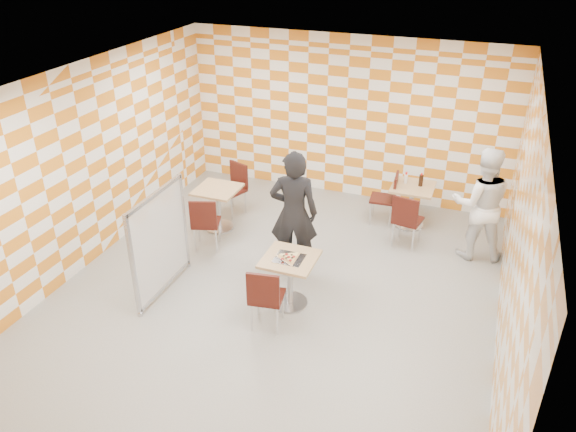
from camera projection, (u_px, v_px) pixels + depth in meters
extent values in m
plane|color=gray|center=(277.00, 291.00, 8.07)|extent=(7.00, 7.00, 0.00)
plane|color=white|center=(274.00, 85.00, 6.65)|extent=(7.00, 7.00, 0.00)
plane|color=white|center=(346.00, 118.00, 10.25)|extent=(6.00, 0.00, 6.00)
plane|color=white|center=(87.00, 166.00, 8.29)|extent=(0.00, 7.00, 7.00)
plane|color=white|center=(518.00, 239.00, 6.43)|extent=(0.00, 7.00, 7.00)
cube|color=tan|center=(290.00, 259.00, 7.48)|extent=(0.70, 0.70, 0.04)
cylinder|color=#A5A5AA|center=(290.00, 281.00, 7.65)|extent=(0.08, 0.08, 0.70)
cylinder|color=#A5A5AA|center=(290.00, 302.00, 7.82)|extent=(0.50, 0.50, 0.03)
cube|color=tan|center=(413.00, 187.00, 9.45)|extent=(0.70, 0.70, 0.04)
cylinder|color=#A5A5AA|center=(411.00, 206.00, 9.62)|extent=(0.08, 0.08, 0.70)
cylinder|color=#A5A5AA|center=(409.00, 224.00, 9.79)|extent=(0.50, 0.50, 0.03)
cube|color=tan|center=(217.00, 190.00, 9.37)|extent=(0.70, 0.70, 0.04)
cylinder|color=#A5A5AA|center=(218.00, 209.00, 9.54)|extent=(0.08, 0.08, 0.70)
cylinder|color=#A5A5AA|center=(220.00, 227.00, 9.71)|extent=(0.50, 0.50, 0.03)
cube|color=#39100B|center=(267.00, 297.00, 7.21)|extent=(0.48, 0.48, 0.04)
cube|color=#39100B|center=(263.00, 290.00, 6.92)|extent=(0.42, 0.10, 0.45)
cylinder|color=silver|center=(283.00, 305.00, 7.44)|extent=(0.03, 0.03, 0.43)
cylinder|color=silver|center=(258.00, 302.00, 7.50)|extent=(0.03, 0.03, 0.43)
cylinder|color=silver|center=(277.00, 321.00, 7.14)|extent=(0.03, 0.03, 0.43)
cylinder|color=silver|center=(251.00, 318.00, 7.20)|extent=(0.03, 0.03, 0.43)
cube|color=#39100B|center=(408.00, 220.00, 9.02)|extent=(0.48, 0.48, 0.04)
cube|color=#39100B|center=(405.00, 211.00, 8.75)|extent=(0.42, 0.11, 0.45)
cylinder|color=silver|center=(420.00, 231.00, 9.18)|extent=(0.03, 0.03, 0.43)
cylinder|color=silver|center=(400.00, 226.00, 9.33)|extent=(0.03, 0.03, 0.43)
cylinder|color=silver|center=(413.00, 240.00, 8.92)|extent=(0.03, 0.03, 0.43)
cylinder|color=silver|center=(393.00, 235.00, 9.07)|extent=(0.03, 0.03, 0.43)
cube|color=#39100B|center=(383.00, 199.00, 9.69)|extent=(0.45, 0.45, 0.04)
cube|color=#39100B|center=(396.00, 187.00, 9.53)|extent=(0.07, 0.42, 0.45)
cylinder|color=silver|center=(373.00, 205.00, 9.99)|extent=(0.03, 0.03, 0.43)
cylinder|color=silver|center=(370.00, 214.00, 9.70)|extent=(0.03, 0.03, 0.43)
cylinder|color=silver|center=(392.00, 208.00, 9.91)|extent=(0.03, 0.03, 0.43)
cylinder|color=silver|center=(390.00, 216.00, 9.62)|extent=(0.03, 0.03, 0.43)
cube|color=#39100B|center=(206.00, 223.00, 8.94)|extent=(0.53, 0.53, 0.04)
cube|color=#39100B|center=(203.00, 215.00, 8.65)|extent=(0.41, 0.17, 0.45)
cylinder|color=silver|center=(219.00, 230.00, 9.20)|extent=(0.03, 0.03, 0.43)
cylinder|color=silver|center=(199.00, 230.00, 9.21)|extent=(0.03, 0.03, 0.43)
cylinder|color=silver|center=(216.00, 241.00, 8.90)|extent=(0.03, 0.03, 0.43)
cylinder|color=silver|center=(195.00, 240.00, 8.91)|extent=(0.03, 0.03, 0.43)
cube|color=#39100B|center=(231.00, 191.00, 9.98)|extent=(0.54, 0.54, 0.04)
cube|color=#39100B|center=(239.00, 174.00, 9.99)|extent=(0.41, 0.19, 0.45)
cylinder|color=silver|center=(219.00, 203.00, 10.07)|extent=(0.03, 0.03, 0.43)
cylinder|color=silver|center=(232.00, 209.00, 9.88)|extent=(0.03, 0.03, 0.43)
cylinder|color=silver|center=(232.00, 197.00, 10.30)|extent=(0.03, 0.03, 0.43)
cylinder|color=silver|center=(245.00, 202.00, 10.10)|extent=(0.03, 0.03, 0.43)
cube|color=white|center=(160.00, 242.00, 7.74)|extent=(0.02, 1.30, 1.40)
cube|color=#B2B2B7|center=(154.00, 195.00, 7.40)|extent=(0.05, 1.30, 0.05)
cube|color=#B2B2B7|center=(165.00, 284.00, 8.08)|extent=(0.05, 1.30, 0.05)
cube|color=#B2B2B7|center=(133.00, 266.00, 7.21)|extent=(0.05, 0.05, 1.50)
cylinder|color=#B2B2B7|center=(140.00, 314.00, 7.57)|extent=(0.08, 0.08, 0.05)
cube|color=#B2B2B7|center=(184.00, 220.00, 8.28)|extent=(0.05, 0.05, 1.50)
cylinder|color=#B2B2B7|center=(188.00, 265.00, 8.64)|extent=(0.08, 0.08, 0.05)
imported|color=black|center=(294.00, 213.00, 8.13)|extent=(0.79, 0.61, 1.93)
imported|color=white|center=(481.00, 204.00, 8.52)|extent=(1.00, 0.85, 1.81)
cube|color=silver|center=(289.00, 258.00, 7.45)|extent=(0.38, 0.34, 0.01)
cone|color=tan|center=(289.00, 258.00, 7.45)|extent=(0.40, 0.40, 0.02)
cone|color=#F2D88C|center=(290.00, 256.00, 7.46)|extent=(0.33, 0.33, 0.01)
cylinder|color=maroon|center=(282.00, 259.00, 7.37)|extent=(0.04, 0.04, 0.01)
cylinder|color=maroon|center=(290.00, 260.00, 7.35)|extent=(0.04, 0.04, 0.01)
cylinder|color=maroon|center=(289.00, 257.00, 7.42)|extent=(0.04, 0.04, 0.01)
cylinder|color=maroon|center=(287.00, 254.00, 7.48)|extent=(0.04, 0.04, 0.01)
cylinder|color=maroon|center=(294.00, 256.00, 7.43)|extent=(0.04, 0.04, 0.01)
torus|color=black|center=(292.00, 258.00, 7.39)|extent=(0.03, 0.03, 0.01)
torus|color=black|center=(286.00, 258.00, 7.39)|extent=(0.03, 0.03, 0.01)
torus|color=black|center=(292.00, 255.00, 7.46)|extent=(0.03, 0.03, 0.01)
torus|color=black|center=(284.00, 256.00, 7.44)|extent=(0.03, 0.03, 0.01)
cylinder|color=white|center=(406.00, 179.00, 9.52)|extent=(0.06, 0.06, 0.16)
cylinder|color=red|center=(406.00, 173.00, 9.47)|extent=(0.04, 0.04, 0.04)
cylinder|color=black|center=(421.00, 180.00, 9.40)|extent=(0.07, 0.07, 0.20)
cylinder|color=red|center=(422.00, 174.00, 9.35)|extent=(0.03, 0.03, 0.03)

